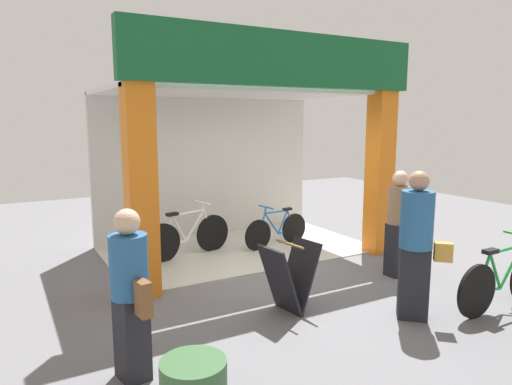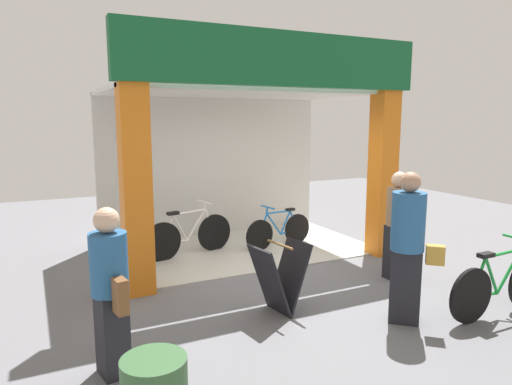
# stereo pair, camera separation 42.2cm
# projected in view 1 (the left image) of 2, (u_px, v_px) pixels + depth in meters

# --- Properties ---
(ground_plane) EXTENTS (17.18, 17.18, 0.00)m
(ground_plane) POSITION_uv_depth(u_px,v_px,m) (277.00, 270.00, 7.32)
(ground_plane) COLOR slate
(ground_plane) RESTS_ON ground
(shop_facade) EXTENTS (4.79, 2.98, 3.60)m
(shop_facade) POSITION_uv_depth(u_px,v_px,m) (238.00, 145.00, 8.16)
(shop_facade) COLOR beige
(shop_facade) RESTS_ON ground
(bicycle_inside_0) EXTENTS (1.67, 0.51, 0.93)m
(bicycle_inside_0) POSITION_uv_depth(u_px,v_px,m) (188.00, 236.00, 7.96)
(bicycle_inside_0) COLOR black
(bicycle_inside_0) RESTS_ON ground
(bicycle_inside_1) EXTENTS (1.44, 0.40, 0.80)m
(bicycle_inside_1) POSITION_uv_depth(u_px,v_px,m) (277.00, 230.00, 8.61)
(bicycle_inside_1) COLOR black
(bicycle_inside_1) RESTS_ON ground
(bicycle_parked_0) EXTENTS (1.70, 0.47, 0.93)m
(bicycle_parked_0) POSITION_uv_depth(u_px,v_px,m) (503.00, 281.00, 5.77)
(bicycle_parked_0) COLOR black
(bicycle_parked_0) RESTS_ON ground
(sandwich_board_sign) EXTENTS (0.72, 0.57, 0.88)m
(sandwich_board_sign) POSITION_uv_depth(u_px,v_px,m) (289.00, 277.00, 5.70)
(sandwich_board_sign) COLOR black
(sandwich_board_sign) RESTS_ON ground
(pedestrian_0) EXTENTS (0.39, 0.56, 1.59)m
(pedestrian_0) POSITION_uv_depth(u_px,v_px,m) (130.00, 293.00, 4.16)
(pedestrian_0) COLOR black
(pedestrian_0) RESTS_ON ground
(pedestrian_1) EXTENTS (0.61, 0.59, 1.78)m
(pedestrian_1) POSITION_uv_depth(u_px,v_px,m) (416.00, 243.00, 5.43)
(pedestrian_1) COLOR black
(pedestrian_1) RESTS_ON ground
(pedestrian_2) EXTENTS (0.35, 0.35, 1.61)m
(pedestrian_2) POSITION_uv_depth(u_px,v_px,m) (398.00, 222.00, 6.96)
(pedestrian_2) COLOR black
(pedestrian_2) RESTS_ON ground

